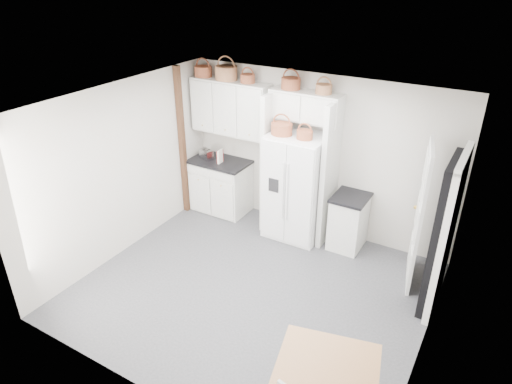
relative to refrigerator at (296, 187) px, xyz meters
The scene contains 27 objects.
floor 1.84m from the refrigerator, 84.69° to the right, with size 4.50×4.50×0.00m, color #35363B.
ceiling 2.37m from the refrigerator, 84.69° to the right, with size 4.50×4.50×0.00m, color white.
wall_back 0.60m from the refrigerator, 68.73° to the left, with size 4.50×4.50×0.00m, color beige.
wall_left 2.68m from the refrigerator, 142.45° to the right, with size 4.00×4.00×0.00m, color beige.
wall_right 2.93m from the refrigerator, 33.93° to the right, with size 4.00×4.00×0.00m, color beige.
refrigerator is the anchor object (origin of this frame).
base_cab_left 1.58m from the refrigerator, behind, with size 0.99×0.63×0.92m, color silver.
base_cab_right 0.99m from the refrigerator, ahead, with size 0.48×0.58×0.85m, color silver.
counter_left 1.53m from the refrigerator, behind, with size 1.04×0.67×0.04m, color black.
counter_right 0.88m from the refrigerator, ahead, with size 0.52×0.62×0.04m, color black.
toaster 1.77m from the refrigerator, behind, with size 0.25×0.15×0.17m, color silver.
cookbook_red 1.48m from the refrigerator, behind, with size 0.03×0.15×0.23m, color maroon.
cookbook_cream 1.47m from the refrigerator, behind, with size 0.03×0.15×0.23m, color silver.
basket_upper_a 2.46m from the refrigerator, behind, with size 0.30×0.30×0.17m, color brown.
basket_upper_b 2.15m from the refrigerator, behind, with size 0.37×0.37×0.22m, color #966243.
basket_upper_c 1.87m from the refrigerator, 168.10° to the left, with size 0.24×0.24×0.14m, color brown.
basket_bridge_a 1.61m from the refrigerator, 140.93° to the left, with size 0.30×0.30×0.17m, color brown.
basket_bridge_b 1.59m from the refrigerator, 38.99° to the left, with size 0.24×0.24×0.14m, color #966243.
basket_fridge_a 0.99m from the refrigerator, 157.19° to the right, with size 0.33×0.33×0.18m, color brown.
basket_fridge_b 0.95m from the refrigerator, 35.04° to the right, with size 0.24×0.24×0.13m, color brown.
upper_cabinet 1.71m from the refrigerator, behind, with size 1.40×0.34×0.90m, color silver.
bridge_cabinet 1.28m from the refrigerator, 90.00° to the left, with size 1.12×0.34×0.45m, color silver.
fridge_panel_left 0.59m from the refrigerator, behind, with size 0.08×0.60×2.30m, color silver.
fridge_panel_right 0.59m from the refrigerator, ahead, with size 0.08×0.60×2.30m, color silver.
trim_post 2.11m from the refrigerator, behind, with size 0.09×0.09×2.60m, color #381E15.
doorway_void 2.40m from the refrigerator, 14.90° to the right, with size 0.18×0.85×2.05m, color black.
door_slab 1.98m from the refrigerator, ahead, with size 0.80×0.04×2.05m, color white.
Camera 1 is at (2.58, -4.31, 4.09)m, focal length 32.00 mm.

